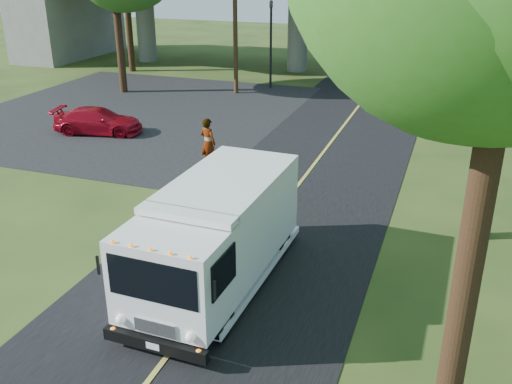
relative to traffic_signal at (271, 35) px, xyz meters
The scene contains 9 objects.
road 17.38m from the traffic_signal, 69.44° to the right, with size 7.00×90.00×0.02m, color black.
parking_lot 9.96m from the traffic_signal, 122.01° to the right, with size 16.00×18.00×0.01m, color black.
lane_line 17.38m from the traffic_signal, 69.44° to the right, with size 0.12×90.00×0.01m, color gold.
overpass 8.59m from the traffic_signal, 45.00° to the left, with size 54.00×10.00×7.30m.
traffic_signal is the anchor object (origin of this frame).
utility_pole 2.86m from the traffic_signal, 126.87° to the right, with size 1.60×0.26×9.00m.
step_van 22.89m from the traffic_signal, 75.04° to the right, with size 2.51×6.43×2.67m.
red_sedan 12.89m from the traffic_signal, 110.94° to the right, with size 1.65×4.06×1.18m, color maroon.
pedestrian 14.55m from the traffic_signal, 81.44° to the right, with size 0.71×0.47×1.96m, color gray.
Camera 1 is at (4.96, -7.43, 7.77)m, focal length 40.00 mm.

